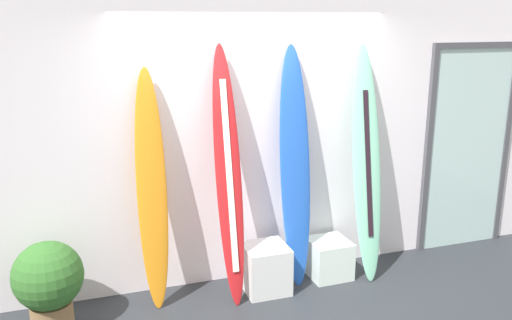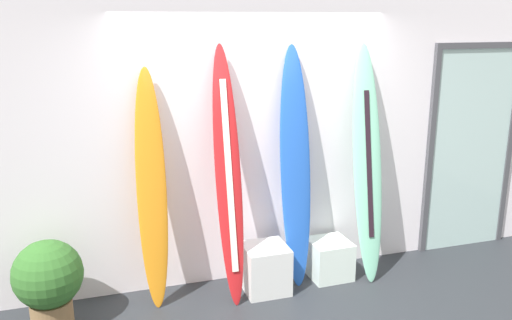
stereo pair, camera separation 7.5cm
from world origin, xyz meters
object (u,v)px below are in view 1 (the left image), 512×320
at_px(surfboard_seafoam, 366,165).
at_px(potted_plant, 48,281).
at_px(surfboard_sunset, 152,191).
at_px(display_block_left, 328,258).
at_px(display_block_center, 266,268).
at_px(glass_door, 468,145).
at_px(surfboard_crimson, 228,176).
at_px(surfboard_cobalt, 295,170).

xyz_separation_m(surfboard_seafoam, potted_plant, (-2.88, -0.10, -0.68)).
distance_m(surfboard_sunset, display_block_left, 1.87).
relative_size(surfboard_sunset, surfboard_seafoam, 0.92).
bearing_deg(display_block_center, glass_door, 7.59).
bearing_deg(glass_door, potted_plant, -174.97).
bearing_deg(display_block_left, glass_door, 8.06).
height_order(display_block_left, potted_plant, potted_plant).
bearing_deg(surfboard_sunset, display_block_left, -1.82).
bearing_deg(surfboard_sunset, potted_plant, -168.13).
relative_size(surfboard_crimson, display_block_left, 5.78).
distance_m(display_block_center, glass_door, 2.59).
xyz_separation_m(surfboard_crimson, display_block_center, (0.33, -0.04, -0.91)).
relative_size(surfboard_sunset, potted_plant, 2.76).
distance_m(surfboard_sunset, potted_plant, 1.08).
distance_m(surfboard_crimson, display_block_center, 0.96).
relative_size(surfboard_cobalt, glass_door, 1.01).
bearing_deg(display_block_left, surfboard_sunset, 178.18).
bearing_deg(surfboard_crimson, potted_plant, -176.43).
relative_size(surfboard_sunset, glass_door, 0.93).
bearing_deg(surfboard_sunset, surfboard_cobalt, 0.12).
bearing_deg(surfboard_seafoam, display_block_center, -177.48).
distance_m(surfboard_sunset, glass_door, 3.39).
bearing_deg(surfboard_sunset, surfboard_crimson, -7.71).
bearing_deg(surfboard_crimson, surfboard_sunset, 172.29).
relative_size(glass_door, potted_plant, 2.96).
bearing_deg(display_block_left, potted_plant, -177.05).
xyz_separation_m(surfboard_sunset, surfboard_crimson, (0.65, -0.09, 0.09)).
bearing_deg(surfboard_cobalt, surfboard_crimson, -172.17).
bearing_deg(glass_door, display_block_center, -172.41).
height_order(surfboard_seafoam, display_block_left, surfboard_seafoam).
xyz_separation_m(surfboard_seafoam, display_block_left, (-0.35, 0.03, -0.92)).
bearing_deg(glass_door, surfboard_seafoam, -168.72).
bearing_deg(glass_door, display_block_left, -171.94).
xyz_separation_m(surfboard_sunset, potted_plant, (-0.87, -0.18, -0.61)).
relative_size(display_block_left, potted_plant, 0.52).
xyz_separation_m(surfboard_crimson, display_block_left, (1.01, 0.04, -0.94)).
height_order(surfboard_cobalt, display_block_left, surfboard_cobalt).
height_order(surfboard_sunset, potted_plant, surfboard_sunset).
distance_m(surfboard_sunset, surfboard_crimson, 0.66).
bearing_deg(surfboard_sunset, surfboard_seafoam, -2.38).
relative_size(surfboard_seafoam, potted_plant, 2.99).
bearing_deg(surfboard_crimson, surfboard_cobalt, 7.83).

